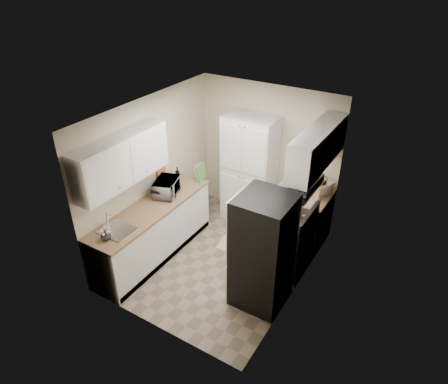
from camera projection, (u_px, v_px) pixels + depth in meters
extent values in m
plane|color=#7A6B56|center=(220.00, 259.00, 6.52)|extent=(3.20, 3.20, 0.00)
cube|color=beige|center=(267.00, 154.00, 7.05)|extent=(2.60, 0.04, 2.50)
cube|color=beige|center=(148.00, 253.00, 4.70)|extent=(2.60, 0.04, 2.50)
cube|color=beige|center=(152.00, 172.00, 6.46)|extent=(0.04, 3.20, 2.50)
cube|color=beige|center=(303.00, 220.00, 5.30)|extent=(0.04, 3.20, 2.50)
cube|color=silver|center=(219.00, 112.00, 5.24)|extent=(2.60, 3.20, 0.04)
cube|color=silver|center=(122.00, 160.00, 5.54)|extent=(0.33, 1.60, 0.70)
cube|color=silver|center=(317.00, 151.00, 5.64)|extent=(0.33, 1.55, 0.58)
cube|color=#99999E|center=(300.00, 186.00, 5.55)|extent=(0.45, 0.76, 0.13)
cube|color=#B7B7BC|center=(118.00, 230.00, 5.64)|extent=(0.45, 0.40, 0.02)
cube|color=brown|center=(161.00, 171.00, 6.64)|extent=(0.02, 0.22, 0.22)
cube|color=silver|center=(249.00, 170.00, 7.06)|extent=(0.90, 0.55, 2.00)
cube|color=silver|center=(154.00, 232.00, 6.42)|extent=(0.60, 2.30, 0.88)
cube|color=#846647|center=(151.00, 208.00, 6.18)|extent=(0.63, 2.33, 0.04)
cube|color=silver|center=(307.00, 220.00, 6.72)|extent=(0.60, 0.80, 0.88)
cube|color=#846647|center=(310.00, 196.00, 6.49)|extent=(0.63, 0.83, 0.04)
cube|color=#B7B7BC|center=(287.00, 244.00, 6.14)|extent=(0.64, 0.76, 0.90)
cube|color=black|center=(289.00, 219.00, 5.90)|extent=(0.66, 0.78, 0.03)
cube|color=black|center=(309.00, 219.00, 5.72)|extent=(0.06, 0.76, 0.22)
cube|color=tan|center=(261.00, 236.00, 6.15)|extent=(0.01, 0.16, 0.42)
cube|color=beige|center=(268.00, 228.00, 6.33)|extent=(0.01, 0.16, 0.42)
cube|color=#B7B7BC|center=(263.00, 251.00, 5.36)|extent=(0.70, 0.72, 1.70)
imported|color=silver|center=(167.00, 187.00, 6.44)|extent=(0.47, 0.57, 0.27)
cylinder|color=black|center=(177.00, 175.00, 6.79)|extent=(0.07, 0.07, 0.26)
imported|color=silver|center=(106.00, 235.00, 5.43)|extent=(0.15, 0.15, 0.15)
cube|color=#448233|center=(201.00, 172.00, 6.85)|extent=(0.04, 0.25, 0.31)
cube|color=silver|center=(319.00, 189.00, 6.44)|extent=(0.41, 0.46, 0.22)
cube|color=#CDBD8A|center=(236.00, 239.00, 6.97)|extent=(0.55, 0.78, 0.01)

